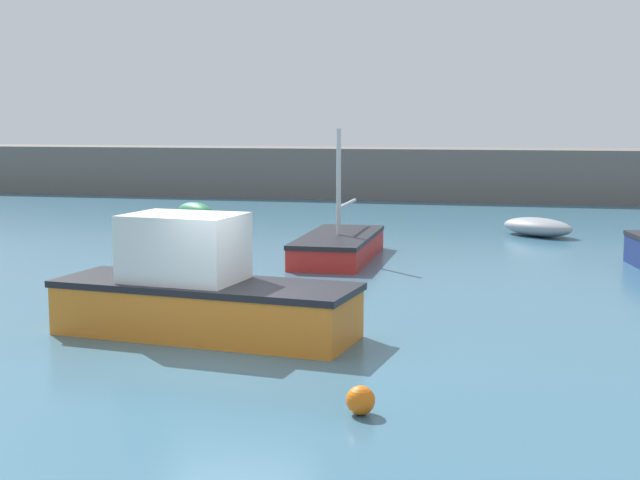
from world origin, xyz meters
TOP-DOWN VIEW (x-y plane):
  - ground_plane at (0.00, 0.00)m, footprint 120.00×120.00m
  - harbor_breakwater at (0.00, 30.97)m, footprint 53.78×3.97m
  - fishing_dinghy_green at (-7.59, 18.00)m, footprint 2.22×1.96m
  - motorboat_grey_hull at (-1.01, 1.04)m, footprint 5.70×2.46m
  - open_tender_yellow at (5.10, 16.87)m, footprint 2.88×2.61m
  - sailboat_short_mast at (-0.41, 10.42)m, footprint 1.96×5.15m
  - mooring_buoy_orange at (2.63, -2.64)m, footprint 0.39×0.39m

SIDE VIEW (x-z plane):
  - ground_plane at x=0.00m, z-range -0.20..0.00m
  - mooring_buoy_orange at x=2.63m, z-range 0.00..0.39m
  - open_tender_yellow at x=5.10m, z-range 0.00..0.62m
  - sailboat_short_mast at x=-0.41m, z-range -1.46..2.19m
  - fishing_dinghy_green at x=-7.59m, z-range 0.00..0.79m
  - motorboat_grey_hull at x=-1.01m, z-range -0.30..1.90m
  - harbor_breakwater at x=0.00m, z-range 0.00..2.51m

